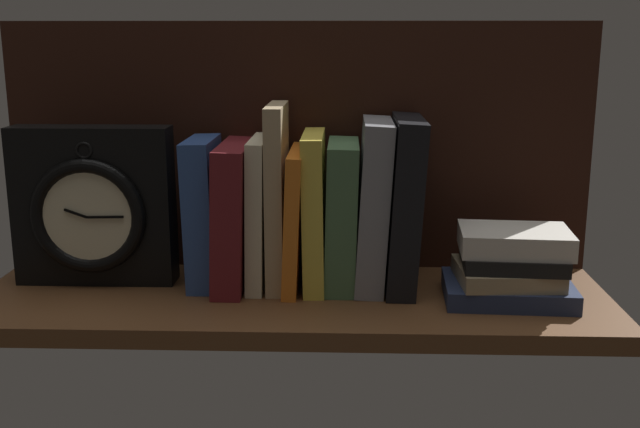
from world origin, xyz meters
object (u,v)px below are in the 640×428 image
(book_orange_pandolfini, at_px, (295,218))
(book_stack_side, at_px, (510,267))
(book_blue_modern, at_px, (204,212))
(framed_clock, at_px, (93,208))
(book_green_romantic, at_px, (342,215))
(book_tan_shortstories, at_px, (277,196))
(book_yellow_seinlanguage, at_px, (314,210))
(book_gray_chess, at_px, (373,204))
(book_cream_twain, at_px, (259,212))
(book_maroon_dawkins, at_px, (234,215))
(book_black_skeptic, at_px, (403,203))

(book_orange_pandolfini, height_order, book_stack_side, book_orange_pandolfini)
(book_blue_modern, bearing_deg, framed_clock, -178.14)
(framed_clock, bearing_deg, book_green_romantic, 0.83)
(book_tan_shortstories, xyz_separation_m, book_stack_side, (0.32, -0.06, -0.08))
(book_yellow_seinlanguage, height_order, book_green_romantic, book_yellow_seinlanguage)
(book_tan_shortstories, height_order, book_stack_side, book_tan_shortstories)
(book_gray_chess, xyz_separation_m, book_stack_side, (0.18, -0.06, -0.07))
(book_cream_twain, bearing_deg, book_yellow_seinlanguage, 0.00)
(book_blue_modern, xyz_separation_m, framed_clock, (-0.16, -0.01, 0.01))
(book_maroon_dawkins, distance_m, book_cream_twain, 0.04)
(book_tan_shortstories, xyz_separation_m, framed_clock, (-0.26, -0.01, -0.02))
(book_maroon_dawkins, relative_size, book_gray_chess, 0.86)
(book_maroon_dawkins, relative_size, book_stack_side, 1.15)
(book_blue_modern, relative_size, book_cream_twain, 0.99)
(book_maroon_dawkins, bearing_deg, book_black_skeptic, 0.00)
(book_tan_shortstories, height_order, book_gray_chess, book_tan_shortstories)
(book_blue_modern, xyz_separation_m, book_stack_side, (0.42, -0.06, -0.06))
(book_green_romantic, xyz_separation_m, framed_clock, (-0.35, -0.01, 0.01))
(book_tan_shortstories, distance_m, book_black_skeptic, 0.18)
(book_blue_modern, xyz_separation_m, book_green_romantic, (0.19, 0.00, -0.00))
(book_blue_modern, xyz_separation_m, book_orange_pandolfini, (0.13, 0.00, -0.01))
(book_orange_pandolfini, bearing_deg, book_cream_twain, 180.00)
(book_cream_twain, bearing_deg, book_black_skeptic, 0.00)
(book_black_skeptic, distance_m, book_stack_side, 0.17)
(book_black_skeptic, bearing_deg, book_maroon_dawkins, 180.00)
(book_yellow_seinlanguage, distance_m, book_stack_side, 0.28)
(book_blue_modern, relative_size, book_maroon_dawkins, 1.03)
(book_yellow_seinlanguage, bearing_deg, framed_clock, -179.07)
(book_blue_modern, bearing_deg, book_orange_pandolfini, 0.00)
(book_blue_modern, distance_m, book_cream_twain, 0.08)
(book_yellow_seinlanguage, distance_m, book_gray_chess, 0.08)
(book_yellow_seinlanguage, bearing_deg, book_orange_pandolfini, 180.00)
(framed_clock, height_order, book_stack_side, framed_clock)
(book_gray_chess, bearing_deg, framed_clock, -179.26)
(framed_clock, bearing_deg, book_stack_side, -5.10)
(book_cream_twain, bearing_deg, book_orange_pandolfini, 0.00)
(book_blue_modern, height_order, book_maroon_dawkins, book_blue_modern)
(book_blue_modern, xyz_separation_m, book_cream_twain, (0.08, 0.00, 0.00))
(book_maroon_dawkins, xyz_separation_m, framed_clock, (-0.20, -0.01, 0.01))
(book_yellow_seinlanguage, bearing_deg, book_green_romantic, 0.00)
(book_stack_side, bearing_deg, book_tan_shortstories, 169.87)
(book_yellow_seinlanguage, distance_m, book_green_romantic, 0.04)
(book_cream_twain, xyz_separation_m, book_tan_shortstories, (0.03, 0.00, 0.02))
(book_cream_twain, height_order, book_tan_shortstories, book_tan_shortstories)
(book_orange_pandolfini, distance_m, book_yellow_seinlanguage, 0.03)
(book_blue_modern, height_order, book_yellow_seinlanguage, book_yellow_seinlanguage)
(book_blue_modern, distance_m, book_tan_shortstories, 0.11)
(framed_clock, xyz_separation_m, book_stack_side, (0.58, -0.05, -0.06))
(book_green_romantic, bearing_deg, framed_clock, -179.17)
(book_green_romantic, height_order, book_black_skeptic, book_black_skeptic)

